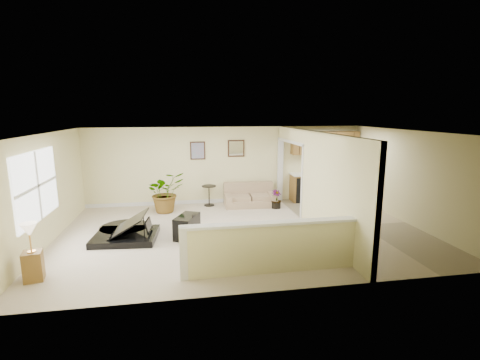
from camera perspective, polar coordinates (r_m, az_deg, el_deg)
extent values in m
plane|color=#C1B296|center=(8.85, 0.53, -8.49)|extent=(9.00, 9.00, 0.00)
cube|color=beige|center=(11.43, -2.14, 2.45)|extent=(9.00, 0.04, 2.50)
cube|color=beige|center=(5.68, 5.99, -6.57)|extent=(9.00, 0.04, 2.50)
cube|color=beige|center=(8.91, -29.28, -1.46)|extent=(0.04, 6.00, 2.50)
cube|color=beige|center=(10.30, 26.00, 0.37)|extent=(0.04, 6.00, 2.50)
cube|color=beige|center=(8.35, 0.56, 7.89)|extent=(9.00, 6.00, 0.04)
cube|color=tan|center=(9.88, 18.96, -6.98)|extent=(2.70, 6.00, 0.01)
cube|color=beige|center=(7.93, 15.06, -1.80)|extent=(0.12, 3.60, 2.50)
cube|color=beige|center=(10.53, 8.56, 7.35)|extent=(0.12, 2.35, 0.40)
cube|color=beige|center=(6.61, 5.46, -11.09)|extent=(3.30, 0.12, 0.95)
cube|color=silver|center=(6.45, 5.54, -7.05)|extent=(3.40, 0.22, 0.05)
cube|color=silver|center=(6.40, -9.26, -11.74)|extent=(0.14, 0.14, 1.00)
cube|color=white|center=(8.40, -30.42, -0.85)|extent=(0.05, 2.15, 1.45)
cube|color=#341F13|center=(11.26, -6.96, 4.81)|extent=(0.48, 0.03, 0.58)
cube|color=#965F79|center=(11.24, -6.95, 4.80)|extent=(0.40, 0.01, 0.50)
cube|color=#341F13|center=(11.38, -0.64, 5.21)|extent=(0.55, 0.03, 0.55)
cube|color=silver|center=(11.36, -0.62, 5.20)|extent=(0.46, 0.01, 0.46)
cube|color=brown|center=(12.17, 13.67, -1.15)|extent=(2.30, 0.60, 0.90)
cube|color=white|center=(12.08, 13.77, 1.03)|extent=(2.36, 0.65, 0.04)
cube|color=black|center=(11.88, 10.13, -1.41)|extent=(0.60, 0.60, 0.84)
cube|color=brown|center=(12.06, 13.77, 5.95)|extent=(2.30, 0.35, 0.75)
cube|color=black|center=(8.55, -18.48, -4.47)|extent=(1.52, 1.34, 0.29)
cylinder|color=black|center=(9.09, -18.90, -3.59)|extent=(1.22, 1.22, 0.29)
cube|color=silver|center=(8.47, -12.80, -4.59)|extent=(0.29, 1.00, 0.02)
cube|color=black|center=(8.60, -19.14, -2.61)|extent=(1.21, 1.21, 0.66)
cube|color=black|center=(8.52, -8.69, -7.53)|extent=(0.69, 0.89, 0.53)
cube|color=tan|center=(11.20, 1.65, -3.07)|extent=(1.65, 0.97, 0.45)
cube|color=tan|center=(11.43, 1.31, -0.38)|extent=(1.63, 0.27, 0.48)
cube|color=tan|center=(11.01, -1.99, -1.64)|extent=(0.22, 0.93, 0.17)
cube|color=tan|center=(11.28, 5.22, -1.36)|extent=(0.22, 0.93, 0.17)
cylinder|color=black|center=(11.28, -5.07, -4.12)|extent=(0.33, 0.33, 0.03)
cylinder|color=black|center=(11.20, -5.10, -2.58)|extent=(0.03, 0.03, 0.63)
cylinder|color=black|center=(11.13, -5.13, -0.99)|extent=(0.45, 0.45, 0.03)
cylinder|color=black|center=(10.76, -12.02, -4.47)|extent=(0.35, 0.35, 0.24)
imported|color=#1F5419|center=(10.65, -12.13, -1.93)|extent=(1.39, 1.31, 1.22)
cylinder|color=black|center=(10.98, 5.91, -4.07)|extent=(0.30, 0.30, 0.21)
imported|color=#1F5419|center=(10.94, 5.93, -3.14)|extent=(0.42, 0.42, 0.58)
cube|color=brown|center=(7.37, -30.81, -12.03)|extent=(0.37, 0.37, 0.54)
cylinder|color=gold|center=(7.27, -31.03, -10.01)|extent=(0.14, 0.14, 0.02)
cylinder|color=gold|center=(7.21, -31.17, -8.68)|extent=(0.03, 0.03, 0.36)
cone|color=#F8E3CA|center=(7.15, -31.35, -6.98)|extent=(0.29, 0.29, 0.23)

